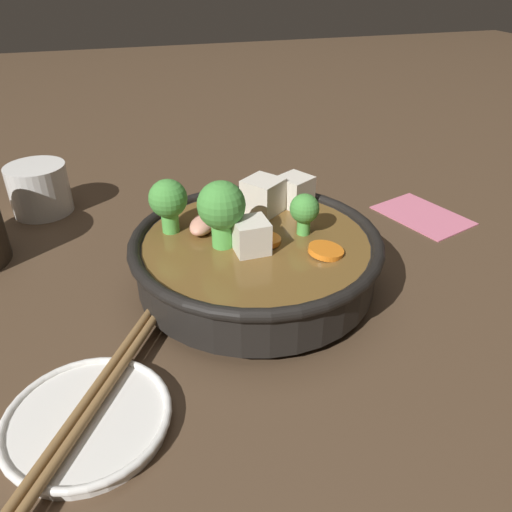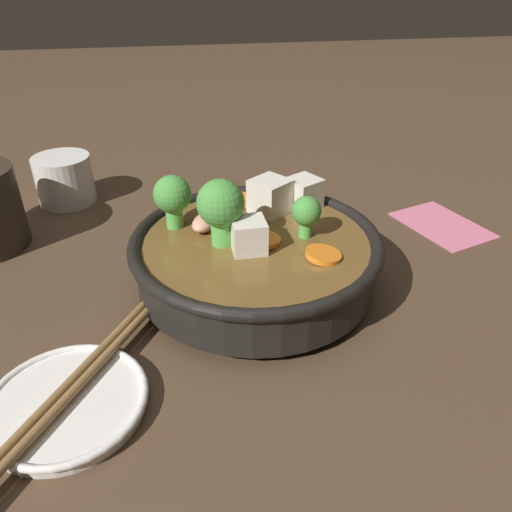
% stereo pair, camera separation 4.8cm
% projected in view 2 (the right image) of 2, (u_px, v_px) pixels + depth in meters
% --- Properties ---
extents(ground_plane, '(3.00, 3.00, 0.00)m').
position_uv_depth(ground_plane, '(256.00, 287.00, 0.50)').
color(ground_plane, '#4C3826').
extents(stirfry_bowl, '(0.24, 0.24, 0.12)m').
position_uv_depth(stirfry_bowl, '(255.00, 252.00, 0.48)').
color(stirfry_bowl, black).
rests_on(stirfry_bowl, ground_plane).
extents(side_saucer, '(0.12, 0.12, 0.01)m').
position_uv_depth(side_saucer, '(67.00, 403.00, 0.36)').
color(side_saucer, white).
rests_on(side_saucer, ground_plane).
extents(tea_cup, '(0.07, 0.07, 0.06)m').
position_uv_depth(tea_cup, '(64.00, 179.00, 0.66)').
color(tea_cup, white).
rests_on(tea_cup, ground_plane).
extents(napkin, '(0.13, 0.11, 0.00)m').
position_uv_depth(napkin, '(442.00, 225.00, 0.61)').
color(napkin, '#D16B84').
rests_on(napkin, ground_plane).
extents(chopsticks_pair, '(0.20, 0.13, 0.01)m').
position_uv_depth(chopsticks_pair, '(64.00, 394.00, 0.36)').
color(chopsticks_pair, olive).
rests_on(chopsticks_pair, side_saucer).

